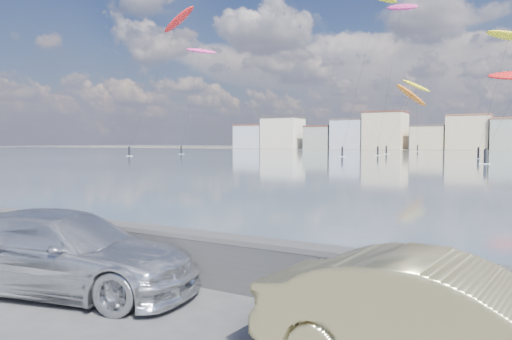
% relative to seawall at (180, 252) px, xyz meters
% --- Properties ---
extents(ground, '(700.00, 700.00, 0.00)m').
position_rel_seawall_xyz_m(ground, '(0.00, -2.70, -0.58)').
color(ground, '#333335').
rests_on(ground, ground).
extents(seawall, '(400.00, 0.36, 1.08)m').
position_rel_seawall_xyz_m(seawall, '(0.00, 0.00, 0.00)').
color(seawall, '#28282B').
rests_on(seawall, ground).
extents(car_silver, '(5.55, 3.39, 1.50)m').
position_rel_seawall_xyz_m(car_silver, '(-1.31, -1.74, 0.17)').
color(car_silver, silver).
rests_on(car_silver, ground).
extents(car_champagne, '(4.49, 1.74, 1.46)m').
position_rel_seawall_xyz_m(car_champagne, '(5.42, -1.79, 0.15)').
color(car_champagne, tan).
rests_on(car_champagne, ground).
extents(kitesurfer_0, '(8.23, 15.78, 32.58)m').
position_rel_seawall_xyz_m(kitesurfer_0, '(-65.92, 78.13, 28.71)').
color(kitesurfer_0, red).
rests_on(kitesurfer_0, ground).
extents(kitesurfer_2, '(7.97, 13.46, 34.61)m').
position_rel_seawall_xyz_m(kitesurfer_2, '(-26.00, 93.39, 31.11)').
color(kitesurfer_2, yellow).
rests_on(kitesurfer_2, ground).
extents(kitesurfer_6, '(10.17, 16.07, 34.94)m').
position_rel_seawall_xyz_m(kitesurfer_6, '(-24.37, 104.76, 31.77)').
color(kitesurfer_6, '#E5338C').
rests_on(kitesurfer_6, ground).
extents(kitesurfer_9, '(7.94, 19.45, 17.66)m').
position_rel_seawall_xyz_m(kitesurfer_9, '(-25.99, 120.17, 13.86)').
color(kitesurfer_9, orange).
rests_on(kitesurfer_9, ground).
extents(kitesurfer_11, '(8.56, 15.10, 23.61)m').
position_rel_seawall_xyz_m(kitesurfer_11, '(-2.07, 94.44, 21.15)').
color(kitesurfer_11, yellow).
rests_on(kitesurfer_11, ground).
extents(kitesurfer_12, '(10.56, 13.00, 23.57)m').
position_rel_seawall_xyz_m(kitesurfer_12, '(-33.38, 155.21, 20.04)').
color(kitesurfer_12, yellow).
rests_on(kitesurfer_12, ground).
extents(kitesurfer_14, '(9.06, 12.57, 27.20)m').
position_rel_seawall_xyz_m(kitesurfer_14, '(-71.02, 92.63, 24.67)').
color(kitesurfer_14, '#E5338C').
rests_on(kitesurfer_14, ground).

